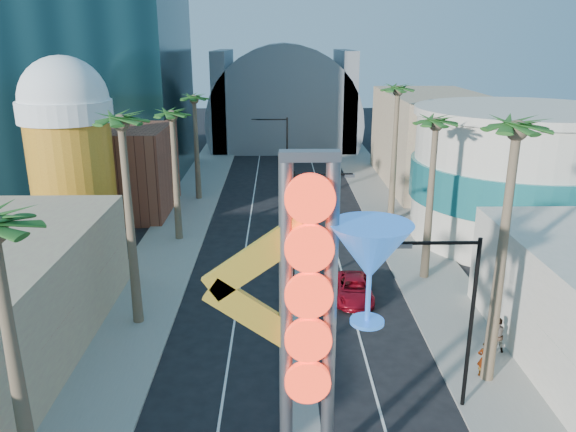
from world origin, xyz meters
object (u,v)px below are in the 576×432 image
at_px(red_pickup, 354,289).
at_px(pedestrian_b, 496,335).
at_px(neon_sign, 334,314).
at_px(pedestrian_a, 484,359).

relative_size(red_pickup, pedestrian_b, 2.52).
relative_size(neon_sign, pedestrian_b, 6.53).
height_order(red_pickup, pedestrian_a, pedestrian_a).
bearing_deg(pedestrian_b, red_pickup, -53.46).
relative_size(neon_sign, red_pickup, 2.59).
xyz_separation_m(pedestrian_a, pedestrian_b, (1.38, 2.18, 0.05)).
distance_m(neon_sign, red_pickup, 17.57).
bearing_deg(pedestrian_b, pedestrian_a, 49.96).
height_order(neon_sign, pedestrian_b, neon_sign).
distance_m(red_pickup, pedestrian_b, 9.22).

